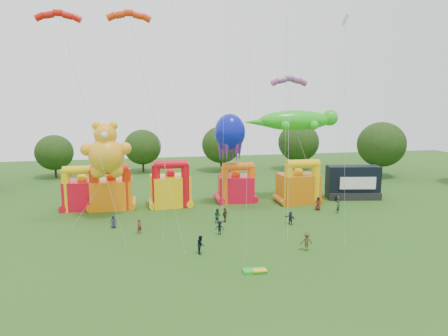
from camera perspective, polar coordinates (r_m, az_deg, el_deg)
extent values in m
plane|color=#265718|center=(31.66, 5.15, -18.27)|extent=(160.00, 160.00, 0.00)
cylinder|color=#352314|center=(85.11, 21.38, 0.11)|extent=(0.44, 0.44, 3.72)
ellipsoid|color=#1C3510|center=(84.55, 21.57, 3.15)|extent=(9.30, 9.30, 8.89)
cylinder|color=#352314|center=(88.55, 10.52, 0.88)|extent=(0.44, 0.44, 3.51)
ellipsoid|color=#1C3510|center=(88.03, 10.60, 3.64)|extent=(8.77, 8.78, 8.39)
cylinder|color=#352314|center=(85.54, -0.40, 0.67)|extent=(0.44, 0.44, 3.30)
ellipsoid|color=#1C3510|center=(85.02, -0.40, 3.35)|extent=(8.25, 8.25, 7.88)
cylinder|color=#352314|center=(85.95, -11.47, 0.45)|extent=(0.44, 0.44, 3.09)
ellipsoid|color=#1C3510|center=(85.45, -11.56, 2.95)|extent=(7.73, 7.72, 7.38)
cylinder|color=#352314|center=(84.83, -22.93, -0.30)|extent=(0.44, 0.44, 2.88)
ellipsoid|color=#1C3510|center=(84.36, -23.08, 2.05)|extent=(7.20, 7.20, 6.88)
cube|color=red|center=(58.72, -19.49, -3.60)|extent=(4.98, 4.02, 3.99)
cylinder|color=yellow|center=(57.47, -21.62, -3.13)|extent=(1.08, 1.08, 5.71)
cylinder|color=yellow|center=(56.91, -17.82, -3.04)|extent=(1.08, 1.08, 5.71)
cylinder|color=yellow|center=(56.64, -19.89, -0.27)|extent=(4.38, 1.14, 1.14)
sphere|color=yellow|center=(58.26, -19.61, -1.40)|extent=(1.40, 1.40, 1.40)
cube|color=orange|center=(58.02, -15.72, -3.56)|extent=(5.55, 4.46, 4.01)
cylinder|color=red|center=(56.50, -18.05, -3.12)|extent=(1.21, 1.21, 5.73)
cylinder|color=red|center=(56.15, -13.69, -3.00)|extent=(1.21, 1.21, 5.73)
cylinder|color=red|center=(55.75, -16.00, -0.19)|extent=(4.90, 1.27, 1.27)
sphere|color=red|center=(57.56, -15.82, -1.32)|extent=(1.40, 1.40, 1.40)
cube|color=yellow|center=(57.48, -7.67, -3.23)|extent=(5.66, 4.77, 4.34)
cylinder|color=red|center=(55.73, -9.66, -2.71)|extent=(1.14, 1.14, 6.20)
cylinder|color=red|center=(55.99, -5.53, -2.56)|extent=(1.14, 1.14, 6.20)
cylinder|color=red|center=(55.26, -7.66, 0.51)|extent=(4.60, 1.19, 1.19)
sphere|color=red|center=(56.99, -7.73, -0.81)|extent=(1.40, 1.40, 1.40)
cube|color=red|center=(59.68, 1.67, -2.93)|extent=(5.50, 4.60, 3.84)
cylinder|color=#FF610D|center=(57.68, 0.09, -2.52)|extent=(1.12, 1.12, 5.48)
cylinder|color=#FF610D|center=(58.59, 3.89, -2.36)|extent=(1.12, 1.12, 5.48)
cylinder|color=#FF610D|center=(57.60, 2.02, 0.23)|extent=(4.52, 1.17, 1.17)
sphere|color=#FF610D|center=(59.24, 1.68, -0.83)|extent=(1.40, 1.40, 1.40)
cube|color=#D46A0B|center=(59.87, 10.51, -2.87)|extent=(5.61, 4.61, 4.20)
cylinder|color=yellow|center=(57.51, 9.18, -2.42)|extent=(1.18, 1.18, 6.01)
cylinder|color=yellow|center=(59.10, 12.98, -2.22)|extent=(1.18, 1.18, 6.01)
cylinder|color=yellow|center=(57.75, 11.20, 0.60)|extent=(4.77, 1.24, 1.24)
sphere|color=yellow|center=(59.41, 10.58, -0.60)|extent=(1.40, 1.40, 1.40)
cube|color=black|center=(64.56, 17.90, -3.68)|extent=(8.28, 4.29, 1.10)
cube|color=black|center=(64.23, 17.93, -1.46)|extent=(8.21, 3.91, 3.94)
cube|color=white|center=(63.00, 18.59, -2.06)|extent=(5.37, 1.03, 1.85)
cylinder|color=black|center=(62.11, 15.89, -4.24)|extent=(0.30, 0.90, 0.90)
cylinder|color=black|center=(65.21, 20.83, -3.85)|extent=(0.30, 0.90, 0.90)
sphere|color=#FAA41B|center=(51.96, -16.46, 1.76)|extent=(4.39, 4.39, 4.39)
sphere|color=#FAA41B|center=(51.69, -16.59, 4.61)|extent=(2.79, 2.79, 2.79)
sphere|color=#FAA41B|center=(51.72, -17.75, 5.78)|extent=(1.10, 1.10, 1.10)
sphere|color=#FAA41B|center=(51.54, -15.54, 5.87)|extent=(1.10, 1.10, 1.10)
sphere|color=#FAA41B|center=(52.12, -19.01, 2.54)|extent=(1.60, 1.60, 1.60)
sphere|color=#FAA41B|center=(51.71, -13.96, 2.73)|extent=(1.60, 1.60, 1.60)
sphere|color=#FAA41B|center=(52.36, -17.55, -0.45)|extent=(1.80, 1.80, 1.80)
sphere|color=#FAA41B|center=(52.17, -15.15, -0.37)|extent=(1.80, 1.80, 1.80)
sphere|color=white|center=(50.36, -16.72, 4.49)|extent=(0.80, 0.80, 0.80)
ellipsoid|color=green|center=(60.79, 10.15, 6.73)|extent=(11.32, 3.54, 3.01)
sphere|color=green|center=(63.03, 14.88, 6.96)|extent=(2.43, 2.43, 2.43)
cone|color=green|center=(58.93, 4.91, 6.55)|extent=(4.42, 1.77, 1.77)
sphere|color=green|center=(63.30, 11.42, 6.20)|extent=(1.33, 1.33, 1.33)
sphere|color=green|center=(60.06, 12.73, 5.99)|extent=(1.33, 1.33, 1.33)
sphere|color=green|center=(61.72, 7.61, 6.22)|extent=(1.33, 1.33, 1.33)
sphere|color=green|center=(58.39, 8.75, 6.01)|extent=(1.33, 1.33, 1.33)
ellipsoid|color=#0B17AC|center=(56.07, 0.85, 5.14)|extent=(4.30, 4.30, 5.16)
cone|color=#591E8C|center=(56.61, 2.23, 2.77)|extent=(0.97, 0.97, 3.44)
cone|color=#591E8C|center=(57.62, 1.27, 2.89)|extent=(0.97, 0.97, 3.44)
cone|color=#591E8C|center=(57.33, -0.10, 2.86)|extent=(0.97, 0.97, 3.44)
cone|color=#591E8C|center=(56.01, -0.55, 2.70)|extent=(0.97, 0.97, 3.44)
cone|color=#591E8C|center=(54.97, 0.40, 2.58)|extent=(0.97, 0.97, 3.44)
cone|color=#591E8C|center=(55.28, 1.82, 2.61)|extent=(0.97, 0.97, 3.44)
cube|color=white|center=(48.83, 16.91, 19.59)|extent=(1.02, 1.02, 1.10)
cube|color=green|center=(36.08, 4.38, -14.43)|extent=(2.04, 1.08, 0.24)
cube|color=yellow|center=(35.86, 5.15, -14.35)|extent=(1.22, 0.65, 0.10)
imported|color=#24293D|center=(49.10, -15.52, -7.40)|extent=(0.77, 0.53, 1.53)
imported|color=brown|center=(46.33, -11.99, -8.16)|extent=(0.75, 0.71, 1.72)
imported|color=#193E2D|center=(49.26, -0.97, -6.82)|extent=(1.09, 1.12, 1.81)
imported|color=black|center=(45.09, -0.63, -8.54)|extent=(1.13, 0.84, 1.56)
imported|color=#3A3617|center=(49.57, 0.15, -6.70)|extent=(1.08, 1.07, 1.83)
imported|color=#212237|center=(49.32, 9.46, -7.06)|extent=(1.18, 1.51, 1.60)
imported|color=#4E1916|center=(56.31, 13.29, -4.95)|extent=(1.08, 0.90, 1.90)
imported|color=#173B29|center=(55.47, 15.99, -5.37)|extent=(0.75, 0.67, 1.73)
imported|color=black|center=(39.79, -3.34, -10.86)|extent=(0.82, 0.98, 1.82)
imported|color=#44401B|center=(41.28, 11.70, -10.21)|extent=(1.30, 0.83, 1.91)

